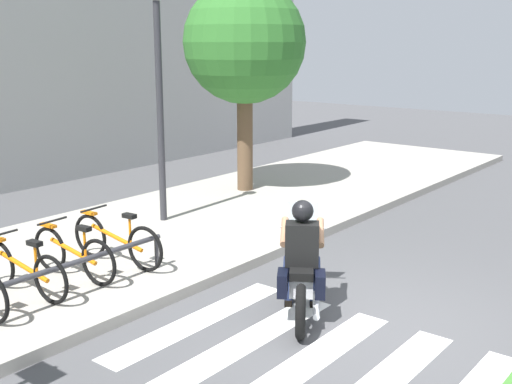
# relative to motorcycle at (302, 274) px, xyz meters

# --- Properties ---
(ground_plane) EXTENTS (48.00, 48.00, 0.00)m
(ground_plane) POSITION_rel_motorcycle_xyz_m (0.03, -0.83, -0.46)
(ground_plane) COLOR #4C4C4F
(sidewalk) EXTENTS (24.00, 4.40, 0.15)m
(sidewalk) POSITION_rel_motorcycle_xyz_m (0.03, 3.57, -0.38)
(sidewalk) COLOR #A8A399
(sidewalk) RESTS_ON ground
(crosswalk_stripe_2) EXTENTS (2.80, 0.40, 0.01)m
(crosswalk_stripe_2) POSITION_rel_motorcycle_xyz_m (-1.06, -0.83, -0.45)
(crosswalk_stripe_2) COLOR white
(crosswalk_stripe_2) RESTS_ON ground
(crosswalk_stripe_3) EXTENTS (2.80, 0.40, 0.01)m
(crosswalk_stripe_3) POSITION_rel_motorcycle_xyz_m (-1.06, -0.03, -0.45)
(crosswalk_stripe_3) COLOR white
(crosswalk_stripe_3) RESTS_ON ground
(crosswalk_stripe_4) EXTENTS (2.80, 0.40, 0.01)m
(crosswalk_stripe_4) POSITION_rel_motorcycle_xyz_m (-1.06, 0.77, -0.45)
(crosswalk_stripe_4) COLOR white
(crosswalk_stripe_4) RESTS_ON ground
(motorcycle) EXTENTS (1.90, 1.32, 1.22)m
(motorcycle) POSITION_rel_motorcycle_xyz_m (0.00, 0.00, 0.00)
(motorcycle) COLOR black
(motorcycle) RESTS_ON ground
(rider) EXTENTS (0.77, 0.73, 1.43)m
(rider) POSITION_rel_motorcycle_xyz_m (-0.07, -0.04, 0.37)
(rider) COLOR black
(rider) RESTS_ON ground
(bicycle_2) EXTENTS (0.48, 1.65, 0.75)m
(bicycle_2) POSITION_rel_motorcycle_xyz_m (-2.09, 2.77, 0.04)
(bicycle_2) COLOR black
(bicycle_2) RESTS_ON sidewalk
(bicycle_3) EXTENTS (0.48, 1.60, 0.77)m
(bicycle_3) POSITION_rel_motorcycle_xyz_m (-1.36, 2.77, 0.04)
(bicycle_3) COLOR black
(bicycle_3) RESTS_ON sidewalk
(bicycle_4) EXTENTS (0.48, 1.75, 0.78)m
(bicycle_4) POSITION_rel_motorcycle_xyz_m (-0.62, 2.77, 0.05)
(bicycle_4) COLOR black
(bicycle_4) RESTS_ON sidewalk
(bike_rack) EXTENTS (3.54, 0.07, 0.49)m
(bike_rack) POSITION_rel_motorcycle_xyz_m (-2.09, 2.21, 0.11)
(bike_rack) COLOR #333338
(bike_rack) RESTS_ON sidewalk
(street_lamp) EXTENTS (0.28, 0.28, 4.20)m
(street_lamp) POSITION_rel_motorcycle_xyz_m (1.42, 3.97, 2.09)
(street_lamp) COLOR #2D2D33
(street_lamp) RESTS_ON ground
(tree_near_rack) EXTENTS (2.54, 2.54, 4.53)m
(tree_near_rack) POSITION_rel_motorcycle_xyz_m (4.21, 4.37, 2.77)
(tree_near_rack) COLOR brown
(tree_near_rack) RESTS_ON ground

